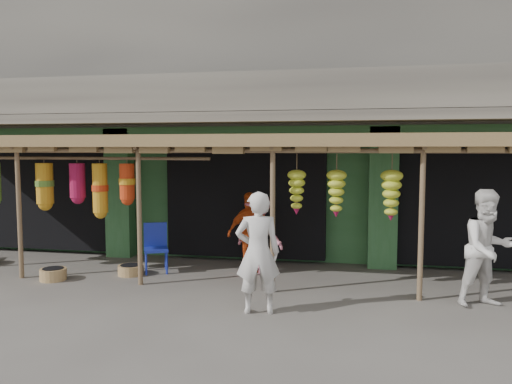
% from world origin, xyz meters
% --- Properties ---
extents(ground, '(80.00, 80.00, 0.00)m').
position_xyz_m(ground, '(0.00, 0.00, 0.00)').
color(ground, '#514C47').
rests_on(ground, ground).
extents(building, '(16.40, 6.80, 7.00)m').
position_xyz_m(building, '(-0.00, 4.87, 3.37)').
color(building, gray).
rests_on(building, ground).
extents(awning, '(14.00, 2.70, 2.79)m').
position_xyz_m(awning, '(-0.13, 0.80, 2.58)').
color(awning, brown).
rests_on(awning, ground).
extents(blue_chair, '(0.63, 0.64, 1.00)m').
position_xyz_m(blue_chair, '(-1.61, 0.82, 0.56)').
color(blue_chair, '#18269C').
rests_on(blue_chair, ground).
extents(basket_mid, '(0.64, 0.64, 0.20)m').
position_xyz_m(basket_mid, '(-2.00, 0.44, 0.10)').
color(basket_mid, '#A27D48').
rests_on(basket_mid, ground).
extents(basket_right, '(0.51, 0.51, 0.23)m').
position_xyz_m(basket_right, '(-3.29, -0.23, 0.11)').
color(basket_right, '#9A7A47').
rests_on(basket_right, ground).
extents(person_front, '(0.77, 0.59, 1.89)m').
position_xyz_m(person_front, '(0.96, -1.35, 0.94)').
color(person_front, silver).
rests_on(person_front, ground).
extents(person_right, '(1.12, 1.01, 1.89)m').
position_xyz_m(person_right, '(4.51, -0.33, 0.95)').
color(person_right, white).
rests_on(person_right, ground).
extents(person_vendor, '(1.04, 0.84, 1.66)m').
position_xyz_m(person_vendor, '(0.33, 1.10, 0.83)').
color(person_vendor, '#C04012').
rests_on(person_vendor, ground).
extents(person_shopper, '(1.19, 0.93, 1.62)m').
position_xyz_m(person_shopper, '(0.50, 1.16, 0.81)').
color(person_shopper, pink).
rests_on(person_shopper, ground).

